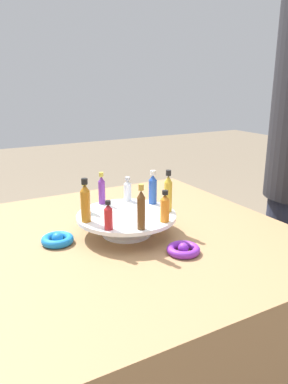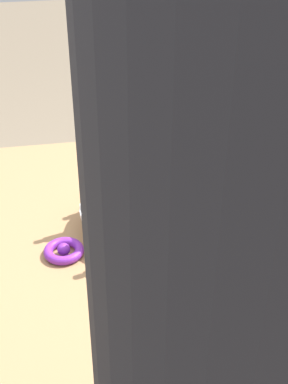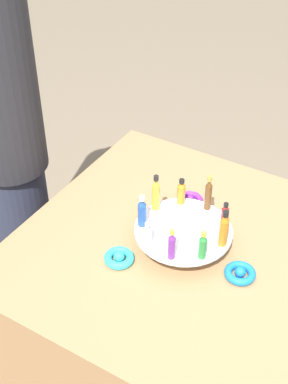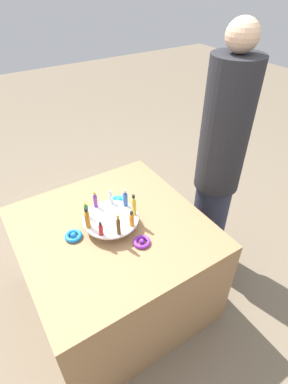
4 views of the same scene
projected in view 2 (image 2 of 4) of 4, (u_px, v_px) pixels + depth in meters
The scene contains 14 objects.
party_table at pixel (143, 324), 1.57m from camera, with size 1.05×1.05×0.70m.
display_stand at pixel (142, 211), 1.36m from camera, with size 0.32×0.32×0.07m.
bottle_clear at pixel (196, 201), 1.29m from camera, with size 0.03×0.03×0.09m.
bottle_purple at pixel (192, 177), 1.37m from camera, with size 0.02×0.02×0.11m.
bottle_green at pixel (167, 166), 1.43m from camera, with size 0.02×0.02×0.10m.
bottle_amber at pixel (132, 158), 1.43m from camera, with size 0.03×0.03×0.13m.
bottle_red at pixel (102, 175), 1.40m from camera, with size 0.02×0.02×0.09m.
bottle_brown at pixel (87, 185), 1.32m from camera, with size 0.02×0.02×0.13m.
bottle_orange at pixel (99, 210), 1.25m from camera, with size 0.03×0.03×0.10m.
bottle_gold at pixel (134, 214), 1.20m from camera, with size 0.03×0.03×0.14m.
bottle_blue at pixel (173, 213), 1.23m from camera, with size 0.03×0.03×0.12m.
ribbon_bow_blue at pixel (141, 179), 1.57m from camera, with size 0.10×0.10×0.04m.
ribbon_bow_purple at pixel (64, 251), 1.29m from camera, with size 0.10×0.10×0.03m.
ribbon_bow_teal at pixel (222, 248), 1.29m from camera, with size 0.10×0.10×0.04m.
Camera 2 is at (1.11, -0.20, 1.52)m, focal length 50.00 mm.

